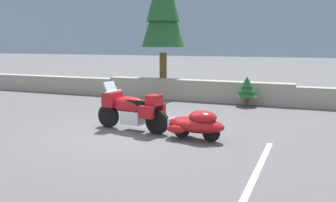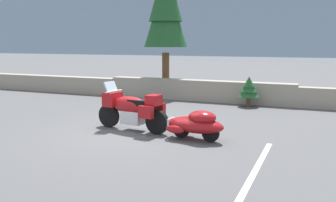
% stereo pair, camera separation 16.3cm
% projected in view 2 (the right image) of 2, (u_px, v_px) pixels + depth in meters
% --- Properties ---
extents(ground_plane, '(80.00, 80.00, 0.00)m').
position_uv_depth(ground_plane, '(128.00, 132.00, 9.99)').
color(ground_plane, '#4C4C4F').
extents(stone_guard_wall, '(24.00, 0.66, 0.87)m').
position_uv_depth(stone_guard_wall, '(188.00, 90.00, 15.57)').
color(stone_guard_wall, gray).
rests_on(stone_guard_wall, ground).
extents(distant_ridgeline, '(240.00, 80.00, 16.00)m').
position_uv_depth(distant_ridgeline, '(306.00, 21.00, 96.07)').
color(distant_ridgeline, '#7F93AD').
rests_on(distant_ridgeline, ground).
extents(touring_motorcycle, '(2.31, 0.93, 1.33)m').
position_uv_depth(touring_motorcycle, '(132.00, 108.00, 10.11)').
color(touring_motorcycle, black).
rests_on(touring_motorcycle, ground).
extents(car_shaped_trailer, '(2.23, 0.92, 0.76)m').
position_uv_depth(car_shaped_trailer, '(196.00, 124.00, 9.14)').
color(car_shaped_trailer, black).
rests_on(car_shaped_trailer, ground).
extents(pine_tree_tall, '(1.97, 1.97, 6.83)m').
position_uv_depth(pine_tree_tall, '(166.00, 1.00, 16.32)').
color(pine_tree_tall, brown).
rests_on(pine_tree_tall, ground).
extents(pine_sapling_near, '(0.80, 0.80, 1.16)m').
position_uv_depth(pine_sapling_near, '(249.00, 88.00, 13.87)').
color(pine_sapling_near, brown).
rests_on(pine_sapling_near, ground).
extents(parking_stripe_marker, '(0.12, 3.60, 0.01)m').
position_uv_depth(parking_stripe_marker, '(257.00, 167.00, 7.18)').
color(parking_stripe_marker, silver).
rests_on(parking_stripe_marker, ground).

